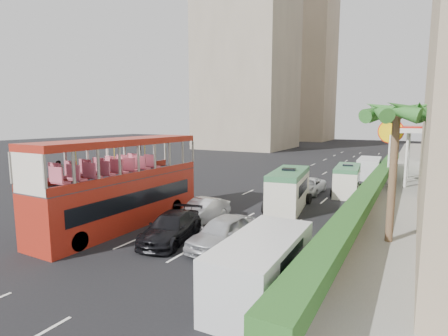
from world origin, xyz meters
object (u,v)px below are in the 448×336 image
Objects in this scene: panel_van_far at (369,168)px; palm_tree at (393,177)px; minibus_far at (347,180)px; minibus_near at (289,190)px; double_decker_bus at (122,183)px; car_silver_lane_b at (223,247)px; car_silver_lane_a at (202,222)px; car_black at (172,240)px; van_asset at (308,193)px; panel_van_near at (262,268)px; shell_station at (432,156)px.

palm_tree is (3.36, -20.99, 2.33)m from panel_van_far.
minibus_near is at bearing -116.93° from minibus_far.
car_silver_lane_b is at bearing -2.65° from double_decker_bus.
car_silver_lane_a is 0.89× the size of car_black.
palm_tree is at bearing 35.10° from car_silver_lane_b.
minibus_far reaches higher than car_black.
car_silver_lane_b is at bearing -100.26° from minibus_near.
van_asset is (0.15, 14.46, 0.00)m from car_silver_lane_b.
panel_van_near is (6.60, -6.52, 1.07)m from car_silver_lane_a.
car_silver_lane_b is at bearing -42.09° from car_silver_lane_a.
double_decker_bus is at bearing -179.31° from car_silver_lane_b.
panel_van_far is 21.39m from palm_tree.
minibus_far is at bearing 57.20° from double_decker_bus.
minibus_near reaches higher than car_black.
double_decker_bus is 2.06× the size of minibus_far.
shell_station is (12.27, 20.32, 2.75)m from car_silver_lane_a.
minibus_near is 7.40m from minibus_far.
car_black is 15.16m from van_asset.
palm_tree is (3.93, -11.31, 2.20)m from minibus_far.
van_asset is 0.56× the size of shell_station.
double_decker_bus is at bearing -128.17° from minibus_far.
car_black is at bearing 152.08° from panel_van_near.
panel_van_far is at bearing 67.33° from double_decker_bus.
double_decker_bus is 28.02m from shell_station.
double_decker_bus is 11.12m from panel_van_near.
car_silver_lane_b is 8.85m from minibus_near.
shell_station is at bearing 71.86° from car_silver_lane_b.
van_asset is 5.87m from minibus_near.
panel_van_near is (3.18, -12.27, -0.26)m from minibus_near.
palm_tree is at bearing 16.16° from double_decker_bus.
car_silver_lane_a is at bearing 133.72° from panel_van_near.
van_asset is 12.94m from shell_station.
palm_tree reaches higher than double_decker_bus.
car_silver_lane_a reaches higher than car_black.
car_black is 9.77m from minibus_near.
car_black is 0.80× the size of minibus_near.
minibus_far is (3.04, 15.63, 1.18)m from car_silver_lane_b.
car_silver_lane_b is at bearing -3.16° from car_black.
shell_station is (6.13, 7.69, 1.57)m from minibus_far.
minibus_far reaches higher than panel_van_far.
car_black is (4.06, -0.74, -2.53)m from double_decker_bus.
palm_tree is 19.14m from shell_station.
panel_van_far is (3.46, 10.85, 1.05)m from van_asset.
van_asset is 0.70× the size of palm_tree.
van_asset is at bearing 63.72° from double_decker_bus.
car_silver_lane_b is 25.21m from shell_station.
palm_tree reaches higher than car_silver_lane_b.
palm_tree is (6.65, -4.43, 2.05)m from minibus_near.
minibus_near reaches higher than van_asset.
car_black is at bearing -167.98° from car_silver_lane_b.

